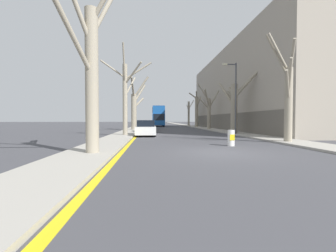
# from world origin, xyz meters

# --- Properties ---
(ground_plane) EXTENTS (300.00, 300.00, 0.00)m
(ground_plane) POSITION_xyz_m (0.00, 0.00, 0.00)
(ground_plane) COLOR #424247
(sidewalk_left) EXTENTS (2.29, 120.00, 0.12)m
(sidewalk_left) POSITION_xyz_m (-5.85, 50.00, 0.06)
(sidewalk_left) COLOR #A39E93
(sidewalk_left) RESTS_ON ground
(sidewalk_right) EXTENTS (2.29, 120.00, 0.12)m
(sidewalk_right) POSITION_xyz_m (5.85, 50.00, 0.06)
(sidewalk_right) COLOR #A39E93
(sidewalk_right) RESTS_ON ground
(building_facade_right) EXTENTS (10.08, 34.79, 11.47)m
(building_facade_right) POSITION_xyz_m (11.98, 22.62, 5.73)
(building_facade_right) COLOR #9E9384
(building_facade_right) RESTS_ON ground
(kerb_line_stripe) EXTENTS (0.24, 120.00, 0.01)m
(kerb_line_stripe) POSITION_xyz_m (-4.53, 50.00, 0.00)
(kerb_line_stripe) COLOR yellow
(kerb_line_stripe) RESTS_ON ground
(street_tree_left_0) EXTENTS (3.13, 3.05, 8.55)m
(street_tree_left_0) POSITION_xyz_m (-5.61, -0.43, 3.65)
(street_tree_left_0) COLOR gray
(street_tree_left_0) RESTS_ON ground
(street_tree_left_1) EXTENTS (4.54, 3.99, 8.01)m
(street_tree_left_1) POSITION_xyz_m (-5.49, 10.78, 3.80)
(street_tree_left_1) COLOR gray
(street_tree_left_1) RESTS_ON ground
(street_tree_left_2) EXTENTS (2.50, 4.53, 7.58)m
(street_tree_left_2) POSITION_xyz_m (-5.46, 21.89, 3.21)
(street_tree_left_2) COLOR gray
(street_tree_left_2) RESTS_ON ground
(street_tree_right_0) EXTENTS (1.84, 1.82, 6.84)m
(street_tree_right_0) POSITION_xyz_m (5.35, 3.58, 3.00)
(street_tree_right_0) COLOR gray
(street_tree_right_0) RESTS_ON ground
(street_tree_right_1) EXTENTS (3.50, 3.41, 6.55)m
(street_tree_right_1) POSITION_xyz_m (5.41, 12.67, 3.02)
(street_tree_right_1) COLOR gray
(street_tree_right_1) RESTS_ON ground
(street_tree_right_2) EXTENTS (3.33, 1.97, 6.84)m
(street_tree_right_2) POSITION_xyz_m (5.33, 22.88, 2.85)
(street_tree_right_2) COLOR gray
(street_tree_right_2) RESTS_ON ground
(street_tree_right_3) EXTENTS (2.06, 2.34, 6.77)m
(street_tree_right_3) POSITION_xyz_m (5.53, 32.69, 3.29)
(street_tree_right_3) COLOR gray
(street_tree_right_3) RESTS_ON ground
(street_tree_right_4) EXTENTS (1.46, 2.28, 5.96)m
(street_tree_right_4) POSITION_xyz_m (5.50, 41.42, 3.07)
(street_tree_right_4) COLOR gray
(street_tree_right_4) RESTS_ON ground
(double_decker_bus) EXTENTS (2.59, 10.34, 4.41)m
(double_decker_bus) POSITION_xyz_m (-1.60, 41.15, 2.49)
(double_decker_bus) COLOR #19519E
(double_decker_bus) RESTS_ON ground
(parked_car_0) EXTENTS (1.79, 4.10, 1.45)m
(parked_car_0) POSITION_xyz_m (-3.66, 10.92, 0.68)
(parked_car_0) COLOR silver
(parked_car_0) RESTS_ON ground
(parked_car_1) EXTENTS (1.79, 4.30, 1.33)m
(parked_car_1) POSITION_xyz_m (-3.66, 16.45, 0.63)
(parked_car_1) COLOR silver
(parked_car_1) RESTS_ON ground
(parked_car_2) EXTENTS (1.73, 4.37, 1.37)m
(parked_car_2) POSITION_xyz_m (-3.66, 22.22, 0.65)
(parked_car_2) COLOR black
(parked_car_2) RESTS_ON ground
(parked_car_3) EXTENTS (1.74, 4.20, 1.41)m
(parked_car_3) POSITION_xyz_m (-3.66, 28.67, 0.67)
(parked_car_3) COLOR olive
(parked_car_3) RESTS_ON ground
(lamp_post) EXTENTS (1.40, 0.20, 7.00)m
(lamp_post) POSITION_xyz_m (4.94, 11.43, 3.95)
(lamp_post) COLOR #4C4F54
(lamp_post) RESTS_ON ground
(traffic_bollard) EXTENTS (0.38, 0.39, 0.91)m
(traffic_bollard) POSITION_xyz_m (1.34, 2.46, 0.45)
(traffic_bollard) COLOR white
(traffic_bollard) RESTS_ON ground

